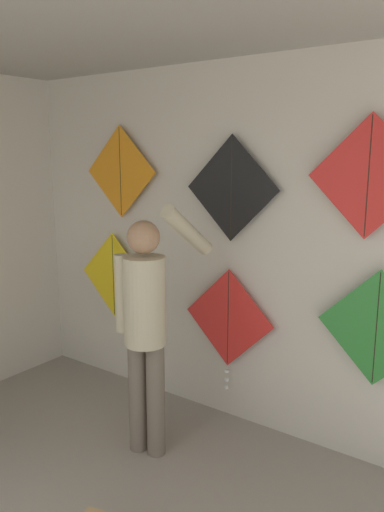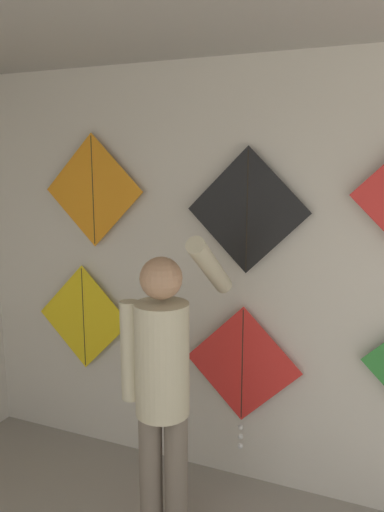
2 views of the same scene
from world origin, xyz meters
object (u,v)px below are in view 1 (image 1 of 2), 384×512
kite_0 (114,275)px  kite_2 (377,328)px  kite_4 (231,189)px  kite_5 (369,177)px  shopkeeper (146,317)px  kite_1 (228,321)px  kite_3 (121,172)px

kite_0 → kite_2: 2.36m
kite_2 → kite_4: size_ratio=1.00×
kite_4 → kite_5: size_ratio=1.00×
shopkeeper → kite_1: size_ratio=1.80×
kite_2 → kite_5: (-0.12, 0.00, 0.97)m
kite_2 → kite_1: bearing=-180.0°
kite_1 → kite_2: bearing=0.0°
kite_2 → kite_3: bearing=180.0°
kite_0 → kite_1: size_ratio=0.79×
shopkeeper → kite_4: 1.14m
shopkeeper → kite_2: shopkeeper is taller
shopkeeper → kite_1: bearing=61.1°
kite_0 → kite_3: 0.95m
shopkeeper → kite_3: 1.48m
kite_1 → kite_5: size_ratio=1.26×
kite_4 → kite_5: kite_5 is taller
kite_3 → kite_4: bearing=0.0°
kite_1 → kite_4: (0.01, 0.00, 1.04)m
kite_0 → kite_1: bearing=-0.0°
shopkeeper → kite_2: 1.53m
kite_0 → kite_3: kite_3 is taller
kite_3 → shopkeeper: bearing=-38.9°
kite_0 → kite_3: bearing=0.0°
shopkeeper → kite_2: size_ratio=2.27×
shopkeeper → kite_3: bearing=129.6°
kite_0 → kite_4: size_ratio=1.00×
kite_3 → kite_1: bearing=-0.0°
shopkeeper → kite_4: (0.24, 0.72, 0.85)m
kite_0 → kite_4: (1.25, 0.00, 0.85)m
kite_3 → kite_4: kite_3 is taller
shopkeeper → kite_5: 1.72m
kite_1 → kite_4: 1.04m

